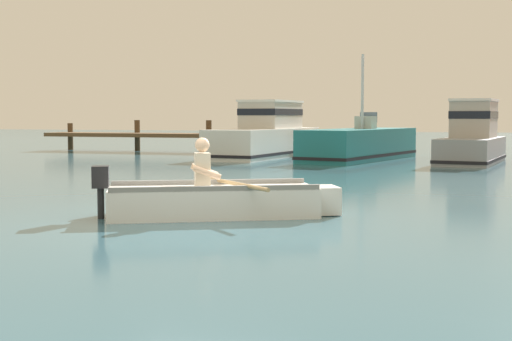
% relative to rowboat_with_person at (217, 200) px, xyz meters
% --- Properties ---
extents(ground_plane, '(120.00, 120.00, 0.00)m').
position_rel_rowboat_with_person_xyz_m(ground_plane, '(0.02, -0.80, -0.25)').
color(ground_plane, '#386070').
extents(wooden_dock, '(14.17, 1.57, 1.34)m').
position_rel_rowboat_with_person_xyz_m(wooden_dock, '(-7.30, 17.39, 0.45)').
color(wooden_dock, brown).
rests_on(wooden_dock, ground).
extents(rowboat_with_person, '(3.50, 2.38, 1.19)m').
position_rel_rowboat_with_person_xyz_m(rowboat_with_person, '(0.00, 0.00, 0.00)').
color(rowboat_with_person, white).
rests_on(rowboat_with_person, ground).
extents(moored_boat_white, '(2.60, 6.92, 2.10)m').
position_rel_rowboat_with_person_xyz_m(moored_boat_white, '(-3.94, 15.38, 0.54)').
color(moored_boat_white, white).
rests_on(moored_boat_white, ground).
extents(moored_boat_teal, '(3.28, 6.67, 3.63)m').
position_rel_rowboat_with_person_xyz_m(moored_boat_teal, '(-0.32, 14.59, 0.26)').
color(moored_boat_teal, '#1E727A').
rests_on(moored_boat_teal, ground).
extents(moored_boat_grey, '(2.25, 4.77, 2.07)m').
position_rel_rowboat_with_person_xyz_m(moored_boat_grey, '(3.39, 14.15, 0.51)').
color(moored_boat_grey, gray).
rests_on(moored_boat_grey, ground).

